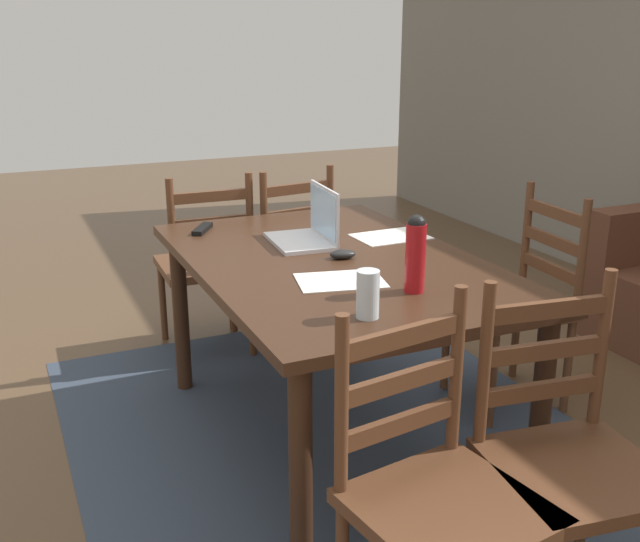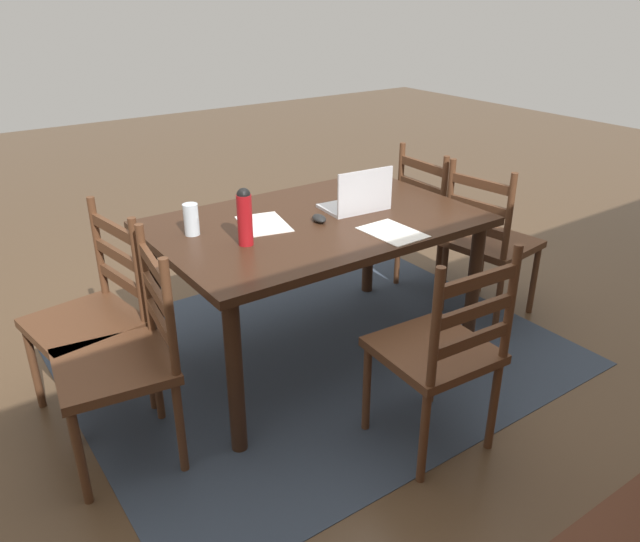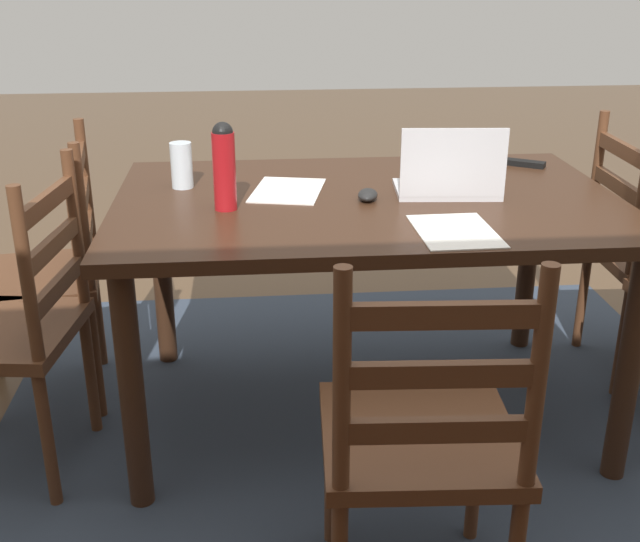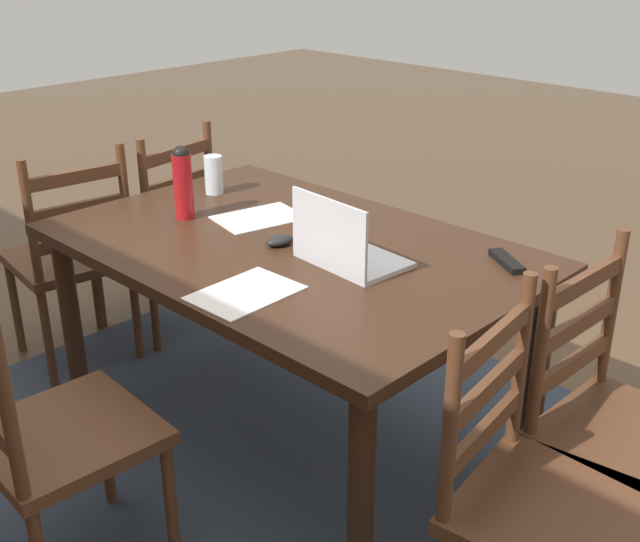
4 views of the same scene
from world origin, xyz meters
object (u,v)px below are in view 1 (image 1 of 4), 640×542
at_px(chair_right_near, 438,498).
at_px(dining_table, 334,282).
at_px(drinking_glass, 368,294).
at_px(chair_right_far, 568,461).
at_px(tv_remote, 202,229).
at_px(laptop, 311,228).
at_px(chair_far_head, 517,302).
at_px(chair_left_near, 206,266).
at_px(water_bottle, 415,252).
at_px(computer_mouse, 343,254).
at_px(chair_left_far, 283,256).

bearing_deg(chair_right_near, dining_table, 168.84).
xyz_separation_m(chair_right_near, drinking_glass, (-0.49, 0.05, 0.38)).
bearing_deg(chair_right_near, chair_right_far, 90.01).
bearing_deg(dining_table, tv_remote, -150.60).
xyz_separation_m(chair_right_far, laptop, (-1.33, -0.20, 0.37)).
bearing_deg(chair_right_near, drinking_glass, 174.28).
relative_size(chair_far_head, tv_remote, 5.59).
height_order(chair_left_near, laptop, laptop).
bearing_deg(water_bottle, computer_mouse, -173.19).
height_order(chair_far_head, chair_right_far, same).
relative_size(dining_table, chair_right_far, 1.65).
relative_size(drinking_glass, tv_remote, 0.87).
relative_size(chair_left_far, laptop, 2.82).
xyz_separation_m(chair_right_far, chair_left_near, (-2.15, -0.42, 0.00)).
bearing_deg(laptop, dining_table, -3.08).
height_order(chair_right_near, chair_left_near, same).
distance_m(chair_left_far, laptop, 0.92).
relative_size(chair_left_near, computer_mouse, 9.50).
bearing_deg(chair_right_near, tv_remote, -175.62).
relative_size(chair_right_near, chair_left_near, 1.00).
height_order(chair_right_far, tv_remote, chair_right_far).
bearing_deg(drinking_glass, laptop, 168.07).
bearing_deg(chair_left_near, tv_remote, -15.89).
xyz_separation_m(dining_table, computer_mouse, (0.01, 0.03, 0.11)).
bearing_deg(chair_right_far, tv_remote, -161.80).
height_order(dining_table, chair_right_near, chair_right_near).
bearing_deg(drinking_glass, water_bottle, 120.07).
relative_size(chair_left_far, tv_remote, 5.59).
bearing_deg(chair_right_near, laptop, 170.35).
distance_m(laptop, water_bottle, 0.70).
distance_m(dining_table, chair_left_near, 1.12).
distance_m(drinking_glass, computer_mouse, 0.61).
xyz_separation_m(chair_left_far, tv_remote, (0.47, -0.55, 0.32)).
relative_size(chair_right_near, laptop, 2.82).
xyz_separation_m(chair_right_far, water_bottle, (-0.64, -0.12, 0.44)).
relative_size(dining_table, computer_mouse, 15.71).
distance_m(chair_right_far, chair_right_near, 0.42).
distance_m(laptop, computer_mouse, 0.26).
height_order(dining_table, drinking_glass, drinking_glass).
distance_m(dining_table, chair_right_near, 1.12).
distance_m(water_bottle, drinking_glass, 0.29).
distance_m(chair_right_near, tv_remote, 1.71).
height_order(chair_right_near, drinking_glass, chair_right_near).
bearing_deg(chair_right_far, drinking_glass, -142.76).
xyz_separation_m(chair_right_far, computer_mouse, (-1.07, -0.18, 0.32)).
bearing_deg(drinking_glass, chair_far_head, 118.94).
xyz_separation_m(chair_left_far, computer_mouse, (1.08, -0.18, 0.32)).
bearing_deg(computer_mouse, dining_table, -86.16).
xyz_separation_m(chair_far_head, tv_remote, (-0.61, -1.23, 0.32)).
xyz_separation_m(dining_table, water_bottle, (0.44, 0.09, 0.22)).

